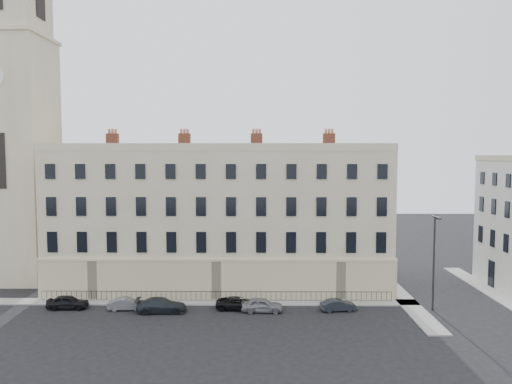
# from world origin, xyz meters

# --- Properties ---
(ground) EXTENTS (160.00, 160.00, 0.00)m
(ground) POSITION_xyz_m (0.00, 0.00, 0.00)
(ground) COLOR black
(ground) RESTS_ON ground
(terrace) EXTENTS (36.22, 12.22, 17.00)m
(terrace) POSITION_xyz_m (-5.97, 11.97, 7.50)
(terrace) COLOR #BBAD8B
(terrace) RESTS_ON ground
(church_tower) EXTENTS (8.00, 8.13, 44.00)m
(church_tower) POSITION_xyz_m (-30.00, 14.00, 18.66)
(church_tower) COLOR #BBAD8B
(church_tower) RESTS_ON ground
(pavement_terrace) EXTENTS (48.00, 2.00, 0.12)m
(pavement_terrace) POSITION_xyz_m (-10.00, 5.00, 0.06)
(pavement_terrace) COLOR gray
(pavement_terrace) RESTS_ON ground
(pavement_east_return) EXTENTS (2.00, 24.00, 0.12)m
(pavement_east_return) POSITION_xyz_m (13.00, 8.00, 0.06)
(pavement_east_return) COLOR gray
(pavement_east_return) RESTS_ON ground
(pavement_adjacent) EXTENTS (2.00, 20.00, 0.12)m
(pavement_adjacent) POSITION_xyz_m (23.00, 10.00, 0.06)
(pavement_adjacent) COLOR gray
(pavement_adjacent) RESTS_ON ground
(railings) EXTENTS (35.00, 0.04, 0.96)m
(railings) POSITION_xyz_m (-6.00, 5.40, 0.55)
(railings) COLOR black
(railings) RESTS_ON ground
(car_a) EXTENTS (3.90, 1.68, 1.31)m
(car_a) POSITION_xyz_m (-19.91, 2.90, 0.66)
(car_a) COLOR black
(car_a) RESTS_ON ground
(car_b) EXTENTS (3.58, 1.56, 1.14)m
(car_b) POSITION_xyz_m (-14.21, 2.65, 0.57)
(car_b) COLOR slate
(car_b) RESTS_ON ground
(car_c) EXTENTS (4.78, 2.19, 1.36)m
(car_c) POSITION_xyz_m (-10.77, 1.94, 0.68)
(car_c) COLOR black
(car_c) RESTS_ON ground
(car_d) EXTENTS (4.33, 2.26, 1.16)m
(car_d) POSITION_xyz_m (-3.68, 2.89, 0.58)
(car_d) COLOR black
(car_d) RESTS_ON ground
(car_e) EXTENTS (3.91, 1.62, 1.32)m
(car_e) POSITION_xyz_m (-1.40, 2.15, 0.66)
(car_e) COLOR slate
(car_e) RESTS_ON ground
(car_f) EXTENTS (3.50, 1.70, 1.11)m
(car_f) POSITION_xyz_m (5.74, 2.51, 0.55)
(car_f) COLOR #20242B
(car_f) RESTS_ON ground
(streetlamp) EXTENTS (0.48, 1.96, 9.09)m
(streetlamp) POSITION_xyz_m (14.69, 2.71, 5.04)
(streetlamp) COLOR #27272B
(streetlamp) RESTS_ON ground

